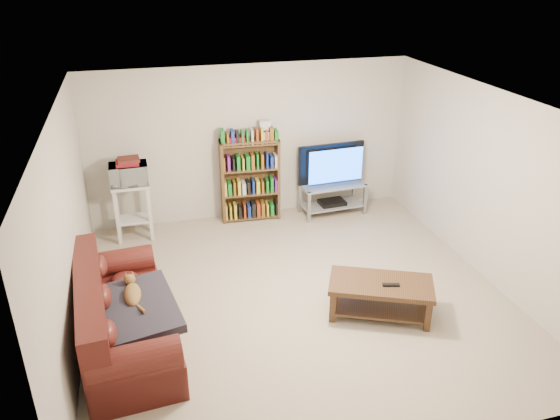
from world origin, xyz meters
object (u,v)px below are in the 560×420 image
object	(u,v)px
sofa	(118,322)
bookshelf	(250,179)
coffee_table	(380,292)
tv_stand	(332,193)

from	to	relation	value
sofa	bookshelf	bearing A→B (deg)	48.67
coffee_table	tv_stand	distance (m)	2.79
sofa	bookshelf	distance (m)	3.42
bookshelf	coffee_table	bearing A→B (deg)	-69.62
coffee_table	tv_stand	xyz separation A→B (m)	(0.42, 2.75, 0.05)
sofa	coffee_table	world-z (taller)	sofa
tv_stand	bookshelf	world-z (taller)	bookshelf
sofa	tv_stand	xyz separation A→B (m)	(3.34, 2.57, 0.03)
coffee_table	tv_stand	size ratio (longest dim) A/B	1.25
sofa	coffee_table	bearing A→B (deg)	-8.30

